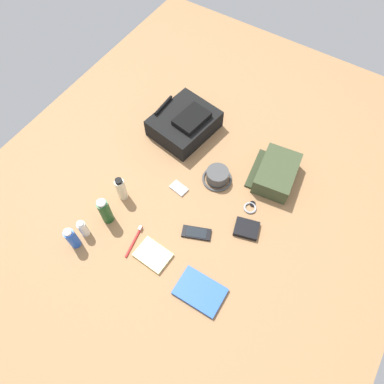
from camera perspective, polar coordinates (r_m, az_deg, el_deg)
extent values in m
cube|color=#966C44|center=(1.74, 0.00, -0.85)|extent=(2.64, 2.02, 0.02)
cube|color=black|center=(1.92, -1.26, 10.96)|extent=(0.36, 0.32, 0.11)
cube|color=black|center=(1.85, -0.03, 11.74)|extent=(0.20, 0.15, 0.03)
cylinder|color=black|center=(1.92, -4.63, 13.78)|extent=(0.15, 0.02, 0.02)
cube|color=#384228|center=(1.78, 13.50, 2.97)|extent=(0.28, 0.21, 0.10)
cube|color=#2C3520|center=(1.83, 10.58, 3.63)|extent=(0.25, 0.10, 0.01)
cylinder|color=#464646|center=(1.74, 4.12, 2.71)|extent=(0.11, 0.11, 0.06)
torus|color=#464646|center=(1.77, 4.06, 2.14)|extent=(0.15, 0.15, 0.01)
cylinder|color=blue|center=(1.65, -18.73, -7.10)|extent=(0.05, 0.05, 0.12)
cylinder|color=silver|center=(1.59, -19.43, -6.13)|extent=(0.03, 0.03, 0.01)
cylinder|color=white|center=(1.67, -17.10, -5.70)|extent=(0.04, 0.04, 0.10)
cylinder|color=white|center=(1.62, -17.60, -4.91)|extent=(0.03, 0.03, 0.01)
cylinder|color=#19471E|center=(1.65, -13.80, -3.07)|extent=(0.05, 0.05, 0.15)
cylinder|color=silver|center=(1.57, -14.43, -1.70)|extent=(0.04, 0.04, 0.01)
cylinder|color=beige|center=(1.70, -11.31, 0.43)|extent=(0.05, 0.05, 0.14)
cylinder|color=black|center=(1.63, -11.76, 1.75)|extent=(0.03, 0.03, 0.01)
cube|color=blue|center=(1.55, 1.30, -15.73)|extent=(0.14, 0.20, 0.02)
cube|color=white|center=(1.55, 1.30, -15.75)|extent=(0.13, 0.20, 0.01)
cube|color=black|center=(1.63, 0.72, -6.62)|extent=(0.10, 0.14, 0.01)
cube|color=black|center=(1.63, 0.72, -6.53)|extent=(0.08, 0.10, 0.00)
cube|color=#B7B7BC|center=(1.74, -2.10, 0.64)|extent=(0.06, 0.09, 0.01)
cylinder|color=silver|center=(1.73, -1.71, 0.51)|extent=(0.03, 0.03, 0.00)
torus|color=#99999E|center=(1.71, 9.34, -2.54)|extent=(0.06, 0.06, 0.01)
cylinder|color=black|center=(1.72, 9.74, -1.88)|extent=(0.03, 0.03, 0.01)
cylinder|color=red|center=(1.64, -9.34, -7.84)|extent=(0.16, 0.04, 0.01)
cube|color=white|center=(1.65, -8.37, -5.74)|extent=(0.02, 0.02, 0.01)
cube|color=black|center=(1.65, 8.78, -5.87)|extent=(0.12, 0.13, 0.02)
cube|color=beige|center=(1.60, -6.31, -10.06)|extent=(0.12, 0.16, 0.02)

